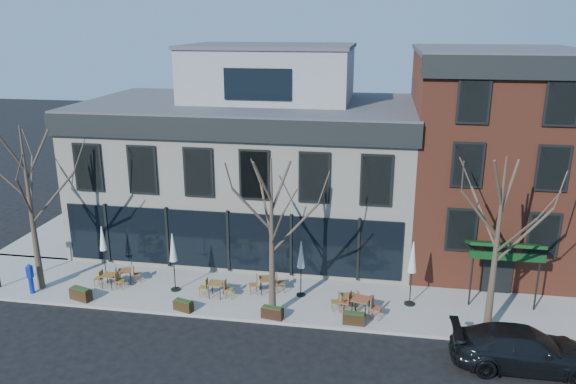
% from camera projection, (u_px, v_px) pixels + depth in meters
% --- Properties ---
extents(ground, '(120.00, 120.00, 0.00)m').
position_uv_depth(ground, '(230.00, 275.00, 28.79)').
color(ground, black).
rests_on(ground, ground).
extents(sidewalk_front, '(33.50, 4.70, 0.15)m').
position_uv_depth(sidewalk_front, '(285.00, 298.00, 26.22)').
color(sidewalk_front, gray).
rests_on(sidewalk_front, ground).
extents(sidewalk_side, '(4.50, 12.00, 0.15)m').
position_uv_depth(sidewalk_side, '(86.00, 221.00, 36.22)').
color(sidewalk_side, gray).
rests_on(sidewalk_side, ground).
extents(corner_building, '(18.39, 10.39, 11.10)m').
position_uv_depth(corner_building, '(252.00, 162.00, 32.18)').
color(corner_building, silver).
rests_on(corner_building, ground).
extents(red_brick_building, '(8.20, 11.78, 11.18)m').
position_uv_depth(red_brick_building, '(489.00, 156.00, 29.77)').
color(red_brick_building, brown).
rests_on(red_brick_building, ground).
extents(tree_corner, '(3.93, 3.98, 7.92)m').
position_uv_depth(tree_corner, '(31.00, 207.00, 25.88)').
color(tree_corner, '#382B21').
rests_on(tree_corner, sidewalk_front).
extents(tree_mid, '(3.50, 3.55, 7.04)m').
position_uv_depth(tree_mid, '(272.00, 237.00, 23.52)').
color(tree_mid, '#382B21').
rests_on(tree_mid, sidewalk_front).
extents(tree_right, '(3.72, 3.77, 7.48)m').
position_uv_depth(tree_right, '(497.00, 246.00, 22.01)').
color(tree_right, '#382B21').
rests_on(tree_right, sidewalk_front).
extents(parked_sedan, '(5.39, 2.33, 1.54)m').
position_uv_depth(parked_sedan, '(524.00, 349.00, 20.89)').
color(parked_sedan, black).
rests_on(parked_sedan, ground).
extents(call_box, '(0.30, 0.30, 1.51)m').
position_uv_depth(call_box, '(30.00, 278.00, 26.30)').
color(call_box, '#0D29AA').
rests_on(call_box, sidewalk_front).
extents(cafe_set_0, '(1.57, 0.66, 0.82)m').
position_uv_depth(cafe_set_0, '(109.00, 279.00, 26.97)').
color(cafe_set_0, brown).
rests_on(cafe_set_0, sidewalk_front).
extents(cafe_set_1, '(1.57, 0.92, 0.81)m').
position_uv_depth(cafe_set_1, '(125.00, 275.00, 27.46)').
color(cafe_set_1, brown).
rests_on(cafe_set_1, sidewalk_front).
extents(cafe_set_2, '(1.64, 0.66, 0.87)m').
position_uv_depth(cafe_set_2, '(216.00, 288.00, 26.05)').
color(cafe_set_2, brown).
rests_on(cafe_set_2, sidewalk_front).
extents(cafe_set_3, '(1.77, 0.94, 0.91)m').
position_uv_depth(cafe_set_3, '(267.00, 283.00, 26.44)').
color(cafe_set_3, brown).
rests_on(cafe_set_3, sidewalk_front).
extents(cafe_set_4, '(1.93, 0.92, 0.99)m').
position_uv_depth(cafe_set_4, '(361.00, 305.00, 24.38)').
color(cafe_set_4, brown).
rests_on(cafe_set_4, sidewalk_front).
extents(cafe_set_5, '(1.62, 0.80, 0.83)m').
position_uv_depth(cafe_set_5, '(349.00, 301.00, 24.91)').
color(cafe_set_5, brown).
rests_on(cafe_set_5, sidewalk_front).
extents(umbrella_0, '(0.42, 0.42, 2.64)m').
position_uv_depth(umbrella_0, '(103.00, 241.00, 27.81)').
color(umbrella_0, black).
rests_on(umbrella_0, sidewalk_front).
extents(umbrella_1, '(0.46, 0.46, 2.88)m').
position_uv_depth(umbrella_1, '(173.00, 251.00, 26.23)').
color(umbrella_1, black).
rests_on(umbrella_1, sidewalk_front).
extents(umbrella_3, '(0.43, 0.43, 2.71)m').
position_uv_depth(umbrella_3, '(301.00, 258.00, 25.75)').
color(umbrella_3, black).
rests_on(umbrella_3, sidewalk_front).
extents(umbrella_4, '(0.49, 0.49, 3.06)m').
position_uv_depth(umbrella_4, '(412.00, 261.00, 24.83)').
color(umbrella_4, black).
rests_on(umbrella_4, sidewalk_front).
extents(planter_0, '(1.12, 0.70, 0.59)m').
position_uv_depth(planter_0, '(81.00, 294.00, 25.82)').
color(planter_0, '#2F200F').
rests_on(planter_0, sidewalk_front).
extents(planter_1, '(0.95, 0.60, 0.50)m').
position_uv_depth(planter_1, '(183.00, 305.00, 24.87)').
color(planter_1, '#2F210F').
rests_on(planter_1, sidewalk_front).
extents(planter_2, '(0.99, 0.52, 0.53)m').
position_uv_depth(planter_2, '(272.00, 313.00, 24.22)').
color(planter_2, black).
rests_on(planter_2, sidewalk_front).
extents(planter_3, '(0.96, 0.42, 0.53)m').
position_uv_depth(planter_3, '(354.00, 318.00, 23.75)').
color(planter_3, black).
rests_on(planter_3, sidewalk_front).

